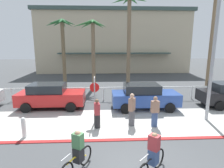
# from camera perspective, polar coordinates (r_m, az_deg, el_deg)

# --- Properties ---
(ground_plane) EXTENTS (80.00, 80.00, 0.00)m
(ground_plane) POSITION_cam_1_polar(r_m,az_deg,el_deg) (16.31, 1.56, -3.30)
(ground_plane) COLOR #424447
(sidewalk_strip) EXTENTS (44.00, 4.00, 0.02)m
(sidewalk_strip) POSITION_cam_1_polar(r_m,az_deg,el_deg) (10.84, 3.93, -11.34)
(sidewalk_strip) COLOR beige
(sidewalk_strip) RESTS_ON ground
(curb_paint) EXTENTS (44.00, 0.24, 0.03)m
(curb_paint) POSITION_cam_1_polar(r_m,az_deg,el_deg) (9.05, 5.46, -16.31)
(curb_paint) COLOR maroon
(curb_paint) RESTS_ON ground
(building_backdrop) EXTENTS (23.33, 11.95, 9.39)m
(building_backdrop) POSITION_cam_1_polar(r_m,az_deg,el_deg) (33.00, 0.15, 12.71)
(building_backdrop) COLOR #BCAD8E
(building_backdrop) RESTS_ON ground
(rail_fence) EXTENTS (25.70, 0.08, 1.04)m
(rail_fence) POSITION_cam_1_polar(r_m,az_deg,el_deg) (14.65, 2.02, -1.67)
(rail_fence) COLOR white
(rail_fence) RESTS_ON ground
(stop_sign_bike_lane) EXTENTS (0.52, 0.56, 2.56)m
(stop_sign_bike_lane) POSITION_cam_1_polar(r_m,az_deg,el_deg) (10.39, -5.27, -2.68)
(stop_sign_bike_lane) COLOR gray
(stop_sign_bike_lane) RESTS_ON ground
(bollard_3) EXTENTS (0.20, 0.20, 1.00)m
(bollard_3) POSITION_cam_1_polar(r_m,az_deg,el_deg) (9.88, -25.06, -11.72)
(bollard_3) COLOR white
(bollard_3) RESTS_ON ground
(streetlight_curb) EXTENTS (0.24, 2.54, 7.50)m
(streetlight_curb) POSITION_cam_1_polar(r_m,az_deg,el_deg) (11.43, 29.08, 10.40)
(streetlight_curb) COLOR #9EA0A5
(streetlight_curb) RESTS_ON ground
(palm_tree_2) EXTENTS (2.98, 3.21, 6.66)m
(palm_tree_2) POSITION_cam_1_polar(r_m,az_deg,el_deg) (19.50, -14.79, 13.83)
(palm_tree_2) COLOR brown
(palm_tree_2) RESTS_ON ground
(palm_tree_3) EXTENTS (3.25, 3.11, 6.55)m
(palm_tree_3) POSITION_cam_1_polar(r_m,az_deg,el_deg) (18.61, -5.96, 14.12)
(palm_tree_3) COLOR #756047
(palm_tree_3) RESTS_ON ground
(palm_tree_4) EXTENTS (3.33, 3.77, 8.51)m
(palm_tree_4) POSITION_cam_1_polar(r_m,az_deg,el_deg) (18.10, 5.20, 18.27)
(palm_tree_4) COLOR #756047
(palm_tree_4) RESTS_ON ground
(palm_tree_5) EXTENTS (3.40, 3.19, 9.78)m
(palm_tree_5) POSITION_cam_1_polar(r_m,az_deg,el_deg) (21.88, 28.63, 18.46)
(palm_tree_5) COLOR #846B4C
(palm_tree_5) RESTS_ON ground
(car_red_1) EXTENTS (4.40, 2.02, 1.69)m
(car_red_1) POSITION_cam_1_polar(r_m,az_deg,el_deg) (13.48, -17.98, -3.35)
(car_red_1) COLOR red
(car_red_1) RESTS_ON ground
(car_blue_2) EXTENTS (4.40, 2.02, 1.69)m
(car_blue_2) POSITION_cam_1_polar(r_m,az_deg,el_deg) (12.87, 9.69, -3.63)
(car_blue_2) COLOR #284793
(car_blue_2) RESTS_ON ground
(cyclist_yellow_0) EXTENTS (0.93, 1.63, 1.50)m
(cyclist_yellow_0) POSITION_cam_1_polar(r_m,az_deg,el_deg) (6.89, -10.34, -19.77)
(cyclist_yellow_0) COLOR black
(cyclist_yellow_0) RESTS_ON ground
(cyclist_black_1) EXTENTS (1.29, 1.37, 1.50)m
(cyclist_black_1) POSITION_cam_1_polar(r_m,az_deg,el_deg) (6.82, 12.21, -20.20)
(cyclist_black_1) COLOR black
(cyclist_black_1) RESTS_ON ground
(pedestrian_0) EXTENTS (0.42, 0.34, 1.65)m
(pedestrian_0) POSITION_cam_1_polar(r_m,az_deg,el_deg) (10.27, 12.77, -8.47)
(pedestrian_0) COLOR #384C7A
(pedestrian_0) RESTS_ON ground
(pedestrian_1) EXTENTS (0.44, 0.48, 1.78)m
(pedestrian_1) POSITION_cam_1_polar(r_m,az_deg,el_deg) (10.15, 5.98, -8.05)
(pedestrian_1) COLOR #4C4C51
(pedestrian_1) RESTS_ON ground
(pedestrian_2) EXTENTS (0.37, 0.44, 1.57)m
(pedestrian_2) POSITION_cam_1_polar(r_m,az_deg,el_deg) (9.90, -4.51, -9.25)
(pedestrian_2) COLOR #232326
(pedestrian_2) RESTS_ON ground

